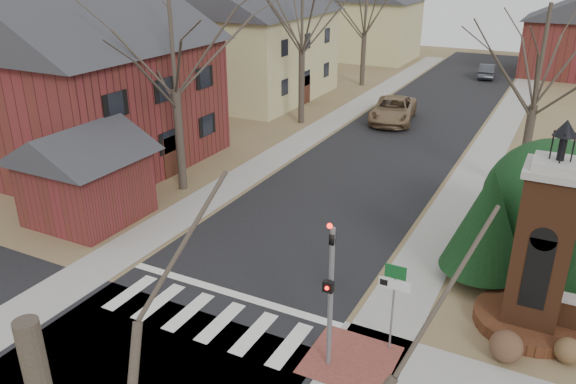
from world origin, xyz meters
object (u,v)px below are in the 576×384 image
Objects in this scene: sign_post at (394,291)px; brick_gate_monument at (539,263)px; traffic_signal_pole at (331,284)px; pickup_truck at (393,110)px; distant_car at (487,71)px.

brick_gate_monument is at bearing 41.42° from sign_post.
traffic_signal_pole is 6.47m from brick_gate_monument.
traffic_signal_pole is at bearing -85.91° from pickup_truck.
brick_gate_monument is 1.67× the size of distant_car.
traffic_signal_pole reaches higher than pickup_truck.
traffic_signal_pole is 42.59m from distant_car.
pickup_truck is (-7.19, 23.07, -1.15)m from sign_post.
traffic_signal_pole is 2.02m from sign_post.
sign_post is at bearing 89.75° from distant_car.
distant_car is at bearing 93.64° from traffic_signal_pole.
pickup_truck is (-10.60, 20.06, -1.36)m from brick_gate_monument.
distant_car is (-7.40, 38.04, -1.53)m from brick_gate_monument.
pickup_truck is at bearing 107.32° from sign_post.
sign_post is at bearing -138.58° from brick_gate_monument.
sign_post is 4.55m from brick_gate_monument.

